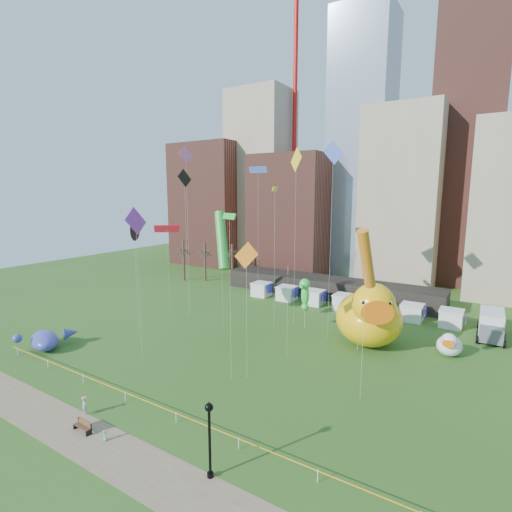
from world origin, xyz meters
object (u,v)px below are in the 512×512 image
Objects in this scene: whale_inflatable at (46,339)px; park_bench at (83,425)px; lamppost at (209,431)px; small_duck at (449,345)px; seahorse_green at (305,292)px; box_truck at (491,324)px; toddler at (105,436)px; woman at (84,407)px; big_duck at (370,316)px; seahorse_purple at (359,320)px.

whale_inflatable is 3.91× the size of park_bench.
small_duck is at bearing 69.35° from lamppost.
box_truck is (21.14, 10.08, -3.48)m from seahorse_green.
toddler is at bearing -172.01° from lamppost.
whale_inflatable is 4.53× the size of woman.
small_duck reaches higher than woman.
small_duck is at bearing 62.90° from woman.
box_truck is at bearing 18.48° from big_duck.
small_duck is (8.41, 1.91, -2.42)m from big_duck.
whale_inflatable is (-40.04, -22.61, -0.24)m from small_duck.
box_truck is (14.63, 38.09, -1.59)m from lamppost.
big_duck reaches higher than seahorse_purple.
toddler is (20.42, -7.31, -0.64)m from whale_inflatable.
whale_inflatable reaches higher than woman.
seahorse_purple is at bearing -134.83° from box_truck.
park_bench is at bearing -23.51° from woman.
seahorse_purple is 0.72× the size of box_truck.
seahorse_purple is at bearing 53.95° from whale_inflatable.
big_duck is 1.77× the size of whale_inflatable.
big_duck reaches higher than box_truck.
big_duck is 2.28m from seahorse_purple.
seahorse_green is 1.28× the size of seahorse_purple.
park_bench is 2.08× the size of toddler.
seahorse_green is 0.93× the size of box_truck.
seahorse_purple is at bearing 71.56° from woman.
lamppost is 3.60× the size of woman.
toddler is at bearing -3.48° from woman.
small_duck is at bearing 75.50° from toddler.
park_bench is 2.40m from toddler.
whale_inflatable reaches higher than toddler.
lamppost is (29.23, -6.07, 2.12)m from whale_inflatable.
woman is (16.15, -6.07, -0.32)m from whale_inflatable.
lamppost reaches higher than toddler.
big_duck is 37.90m from whale_inflatable.
big_duck is at bearing 86.94° from toddler.
woman is at bearing -100.42° from seahorse_green.
big_duck is 8.95m from small_duck.
lamppost reaches higher than small_duck.
toddler is (2.40, 0.13, -0.05)m from park_bench.
lamppost is at bearing -119.42° from big_duck.
big_duck is at bearing 65.49° from park_bench.
seahorse_green is (-17.32, -0.68, 3.78)m from small_duck.
woman is at bearing 180.00° from lamppost.
small_duck is at bearing -113.34° from box_truck.
big_duck is 26.89m from lamppost.
toddler is at bearing -136.11° from big_duck.
small_duck is 17.74m from seahorse_green.
big_duck reaches higher than park_bench.
seahorse_purple is 36.20m from whale_inflatable.
seahorse_green reaches higher than whale_inflatable.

